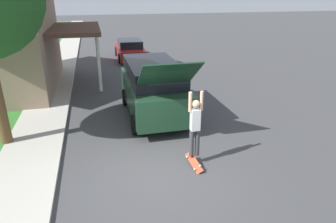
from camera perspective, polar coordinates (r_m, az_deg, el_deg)
ground_plane at (r=8.49m, az=-1.80°, el=-11.25°), size 120.00×120.00×0.00m
sidewalk at (r=13.91m, az=-21.96°, el=1.02°), size 1.80×80.00×0.10m
suv_parked at (r=11.69m, az=-2.78°, el=4.63°), size 2.18×5.46×2.80m
car_down_street at (r=22.47m, az=-7.27°, el=11.58°), size 1.94×4.51×1.39m
skateboarder at (r=8.25m, az=5.19°, el=-2.35°), size 0.41×0.22×1.92m
skateboard at (r=8.59m, az=4.96°, el=-9.60°), size 0.32×0.77×0.35m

